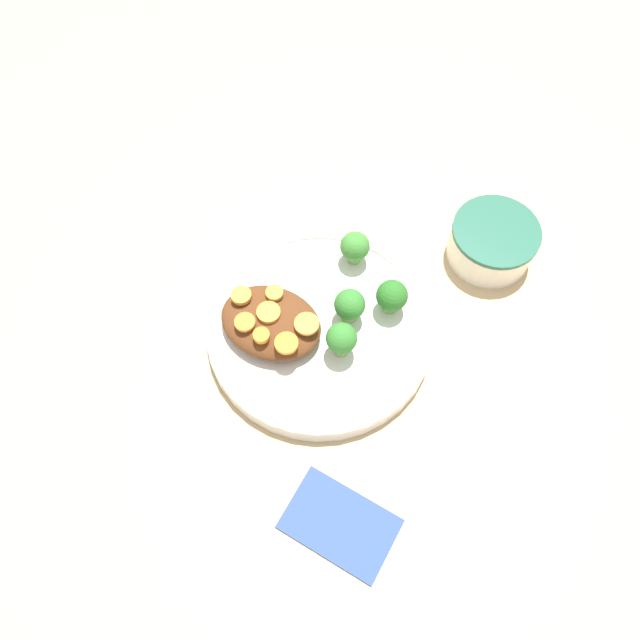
# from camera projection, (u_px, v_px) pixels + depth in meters

# --- Properties ---
(ground_plane) EXTENTS (4.00, 4.00, 0.00)m
(ground_plane) POSITION_uv_depth(u_px,v_px,m) (320.00, 334.00, 0.74)
(ground_plane) COLOR tan
(plate) EXTENTS (0.26, 0.26, 0.03)m
(plate) POSITION_uv_depth(u_px,v_px,m) (320.00, 329.00, 0.73)
(plate) COLOR silver
(plate) RESTS_ON ground_plane
(dip_bowl) EXTENTS (0.11, 0.11, 0.05)m
(dip_bowl) POSITION_uv_depth(u_px,v_px,m) (493.00, 241.00, 0.77)
(dip_bowl) COLOR white
(dip_bowl) RESTS_ON ground_plane
(stew_mound) EXTENTS (0.12, 0.09, 0.03)m
(stew_mound) POSITION_uv_depth(u_px,v_px,m) (271.00, 322.00, 0.71)
(stew_mound) COLOR #5B3319
(stew_mound) RESTS_ON plate
(broccoli_floret_0) EXTENTS (0.04, 0.04, 0.05)m
(broccoli_floret_0) POSITION_uv_depth(u_px,v_px,m) (392.00, 296.00, 0.71)
(broccoli_floret_0) COLOR #7FA85B
(broccoli_floret_0) RESTS_ON plate
(broccoli_floret_1) EXTENTS (0.04, 0.04, 0.05)m
(broccoli_floret_1) POSITION_uv_depth(u_px,v_px,m) (350.00, 306.00, 0.70)
(broccoli_floret_1) COLOR #759E51
(broccoli_floret_1) RESTS_ON plate
(broccoli_floret_2) EXTENTS (0.04, 0.04, 0.05)m
(broccoli_floret_2) POSITION_uv_depth(u_px,v_px,m) (358.00, 249.00, 0.74)
(broccoli_floret_2) COLOR #7FA85B
(broccoli_floret_2) RESTS_ON plate
(broccoli_floret_3) EXTENTS (0.04, 0.04, 0.05)m
(broccoli_floret_3) POSITION_uv_depth(u_px,v_px,m) (342.00, 339.00, 0.68)
(broccoli_floret_3) COLOR #7FA85B
(broccoli_floret_3) RESTS_ON plate
(carrot_slice_0) EXTENTS (0.03, 0.03, 0.01)m
(carrot_slice_0) POSITION_uv_depth(u_px,v_px,m) (269.00, 313.00, 0.69)
(carrot_slice_0) COLOR orange
(carrot_slice_0) RESTS_ON stew_mound
(carrot_slice_1) EXTENTS (0.02, 0.02, 0.00)m
(carrot_slice_1) POSITION_uv_depth(u_px,v_px,m) (245.00, 322.00, 0.68)
(carrot_slice_1) COLOR orange
(carrot_slice_1) RESTS_ON stew_mound
(carrot_slice_2) EXTENTS (0.03, 0.03, 0.00)m
(carrot_slice_2) POSITION_uv_depth(u_px,v_px,m) (307.00, 324.00, 0.68)
(carrot_slice_2) COLOR orange
(carrot_slice_2) RESTS_ON stew_mound
(carrot_slice_3) EXTENTS (0.02, 0.02, 0.01)m
(carrot_slice_3) POSITION_uv_depth(u_px,v_px,m) (241.00, 295.00, 0.70)
(carrot_slice_3) COLOR orange
(carrot_slice_3) RESTS_ON stew_mound
(carrot_slice_4) EXTENTS (0.02, 0.02, 0.00)m
(carrot_slice_4) POSITION_uv_depth(u_px,v_px,m) (276.00, 290.00, 0.70)
(carrot_slice_4) COLOR orange
(carrot_slice_4) RESTS_ON stew_mound
(carrot_slice_5) EXTENTS (0.03, 0.03, 0.01)m
(carrot_slice_5) POSITION_uv_depth(u_px,v_px,m) (286.00, 343.00, 0.67)
(carrot_slice_5) COLOR orange
(carrot_slice_5) RESTS_ON stew_mound
(carrot_slice_6) EXTENTS (0.02, 0.02, 0.01)m
(carrot_slice_6) POSITION_uv_depth(u_px,v_px,m) (261.00, 335.00, 0.68)
(carrot_slice_6) COLOR orange
(carrot_slice_6) RESTS_ON stew_mound
(napkin) EXTENTS (0.12, 0.08, 0.01)m
(napkin) POSITION_uv_depth(u_px,v_px,m) (340.00, 524.00, 0.64)
(napkin) COLOR #334C8C
(napkin) RESTS_ON ground_plane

